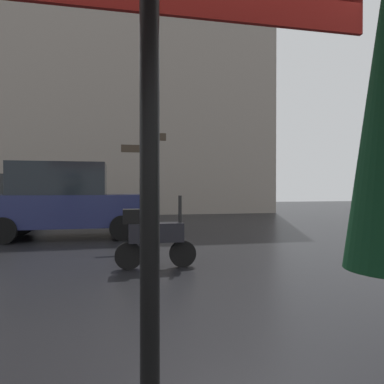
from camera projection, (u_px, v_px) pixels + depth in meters
The scene contains 5 objects.
ground_plane at pixel (150, 382), 2.47m from camera, with size 60.00×60.00×0.00m, color black.
parked_scooter at pixel (153, 236), 5.96m from camera, with size 1.38×0.32×1.23m.
parked_car_right at pixel (66, 200), 9.62m from camera, with size 4.37×1.89×2.04m.
street_signpost at pixel (143, 172), 8.49m from camera, with size 1.08×0.08×2.86m.
building_block at pixel (122, 64), 18.47m from camera, with size 16.46×2.10×15.80m, color gray.
Camera 1 is at (-0.21, -2.46, 1.36)m, focal length 32.94 mm.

